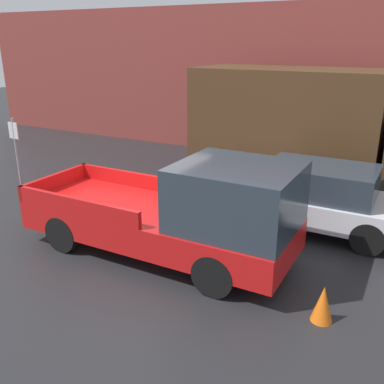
{
  "coord_description": "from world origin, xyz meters",
  "views": [
    {
      "loc": [
        5.27,
        -7.19,
        4.2
      ],
      "look_at": [
        1.06,
        0.54,
        1.06
      ],
      "focal_mm": 40.0,
      "sensor_mm": 36.0,
      "label": 1
    }
  ],
  "objects_px": {
    "car": "(315,197)",
    "traffic_cone": "(323,304)",
    "parking_sign": "(18,161)",
    "delivery_truck": "(306,124)",
    "pickup_truck": "(183,213)"
  },
  "relations": [
    {
      "from": "pickup_truck",
      "to": "delivery_truck",
      "type": "bearing_deg",
      "value": 82.0
    },
    {
      "from": "car",
      "to": "parking_sign",
      "type": "relative_size",
      "value": 1.79
    },
    {
      "from": "delivery_truck",
      "to": "traffic_cone",
      "type": "height_order",
      "value": "delivery_truck"
    },
    {
      "from": "parking_sign",
      "to": "pickup_truck",
      "type": "bearing_deg",
      "value": -2.21
    },
    {
      "from": "car",
      "to": "delivery_truck",
      "type": "relative_size",
      "value": 0.61
    },
    {
      "from": "pickup_truck",
      "to": "car",
      "type": "xyz_separation_m",
      "value": [
        1.94,
        2.77,
        -0.2
      ]
    },
    {
      "from": "parking_sign",
      "to": "traffic_cone",
      "type": "height_order",
      "value": "parking_sign"
    },
    {
      "from": "delivery_truck",
      "to": "traffic_cone",
      "type": "relative_size",
      "value": 11.62
    },
    {
      "from": "car",
      "to": "traffic_cone",
      "type": "distance_m",
      "value": 3.68
    },
    {
      "from": "car",
      "to": "traffic_cone",
      "type": "bearing_deg",
      "value": -74.03
    },
    {
      "from": "pickup_truck",
      "to": "car",
      "type": "distance_m",
      "value": 3.38
    },
    {
      "from": "parking_sign",
      "to": "delivery_truck",
      "type": "bearing_deg",
      "value": 45.26
    },
    {
      "from": "parking_sign",
      "to": "traffic_cone",
      "type": "relative_size",
      "value": 3.96
    },
    {
      "from": "car",
      "to": "delivery_truck",
      "type": "xyz_separation_m",
      "value": [
        -1.11,
        3.11,
        1.07
      ]
    },
    {
      "from": "car",
      "to": "delivery_truck",
      "type": "bearing_deg",
      "value": 109.68
    }
  ]
}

